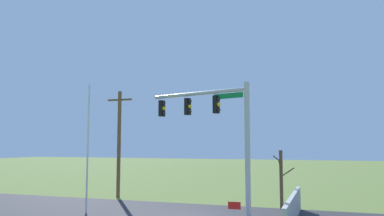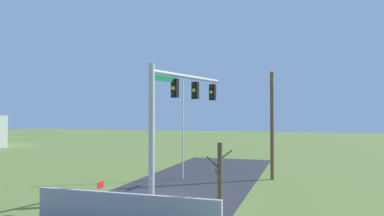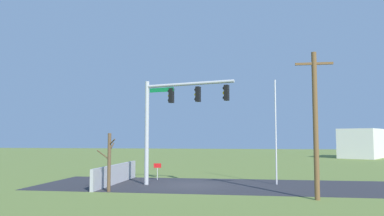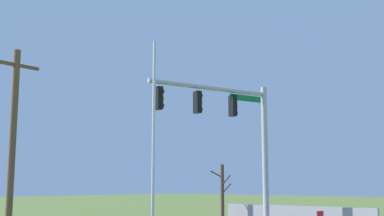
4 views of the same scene
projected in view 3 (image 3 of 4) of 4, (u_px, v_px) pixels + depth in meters
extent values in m
plane|color=olive|center=(191.00, 185.00, 24.90)|extent=(160.00, 160.00, 0.00)
cube|color=#2D2D33|center=(252.00, 186.00, 24.31)|extent=(28.00, 8.00, 0.01)
cube|color=#B7B5AD|center=(132.00, 184.00, 25.25)|extent=(6.00, 6.00, 0.01)
cube|color=#A8A8AD|center=(116.00, 174.00, 25.72)|extent=(0.20, 8.19, 1.30)
cylinder|color=#B2B5BA|center=(147.00, 133.00, 25.37)|extent=(0.28, 0.28, 6.92)
cylinder|color=#B2B5BA|center=(188.00, 84.00, 24.32)|extent=(5.99, 1.91, 0.20)
cube|color=#0F7238|center=(162.00, 90.00, 25.12)|extent=(1.74, 0.53, 0.28)
cube|color=black|center=(171.00, 96.00, 24.78)|extent=(0.33, 0.41, 0.96)
sphere|color=black|center=(169.00, 91.00, 24.87)|extent=(0.22, 0.22, 0.22)
sphere|color=yellow|center=(169.00, 96.00, 24.84)|extent=(0.22, 0.22, 0.22)
sphere|color=black|center=(169.00, 100.00, 24.82)|extent=(0.22, 0.22, 0.22)
cube|color=black|center=(198.00, 94.00, 23.98)|extent=(0.33, 0.41, 0.96)
sphere|color=black|center=(196.00, 90.00, 24.07)|extent=(0.22, 0.22, 0.22)
sphere|color=yellow|center=(196.00, 94.00, 24.05)|extent=(0.22, 0.22, 0.22)
sphere|color=black|center=(196.00, 99.00, 24.02)|extent=(0.22, 0.22, 0.22)
cube|color=black|center=(227.00, 93.00, 23.19)|extent=(0.33, 0.41, 0.96)
sphere|color=black|center=(224.00, 88.00, 23.27)|extent=(0.22, 0.22, 0.22)
sphere|color=yellow|center=(224.00, 93.00, 23.25)|extent=(0.22, 0.22, 0.22)
sphere|color=black|center=(224.00, 98.00, 23.23)|extent=(0.22, 0.22, 0.22)
cylinder|color=silver|center=(276.00, 132.00, 25.44)|extent=(0.10, 0.10, 7.04)
cylinder|color=brown|center=(316.00, 125.00, 19.25)|extent=(0.26, 0.26, 7.53)
cube|color=brown|center=(314.00, 64.00, 19.49)|extent=(1.90, 0.12, 0.12)
cylinder|color=brown|center=(109.00, 162.00, 21.91)|extent=(0.20, 0.20, 3.38)
cylinder|color=brown|center=(103.00, 155.00, 22.00)|extent=(0.78, 0.07, 0.57)
cylinder|color=brown|center=(112.00, 142.00, 21.78)|extent=(0.54, 0.47, 0.39)
cylinder|color=brown|center=(112.00, 147.00, 22.25)|extent=(0.12, 0.61, 0.55)
cylinder|color=silver|center=(157.00, 174.00, 27.83)|extent=(0.04, 0.04, 0.90)
cube|color=red|center=(157.00, 166.00, 27.88)|extent=(0.56, 0.02, 0.32)
cube|color=silver|center=(362.00, 143.00, 58.11)|extent=(8.53, 9.63, 4.44)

